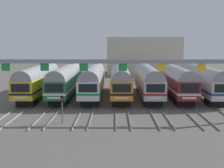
% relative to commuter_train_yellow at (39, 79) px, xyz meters
% --- Properties ---
extents(ground_plane, '(160.00, 160.00, 0.00)m').
position_rel_commuter_train_yellow_xyz_m(ground_plane, '(12.44, 0.01, -2.69)').
color(ground_plane, '#5B564F').
extents(track_bed, '(26.38, 70.00, 0.15)m').
position_rel_commuter_train_yellow_xyz_m(track_bed, '(12.44, 17.01, -2.61)').
color(track_bed, gray).
rests_on(track_bed, ground).
extents(commuter_train_yellow, '(2.88, 18.06, 4.77)m').
position_rel_commuter_train_yellow_xyz_m(commuter_train_yellow, '(0.00, 0.00, 0.00)').
color(commuter_train_yellow, gold).
rests_on(commuter_train_yellow, ground).
extents(commuter_train_green, '(2.88, 18.06, 5.05)m').
position_rel_commuter_train_yellow_xyz_m(commuter_train_green, '(4.15, 0.00, 0.00)').
color(commuter_train_green, '#236B42').
rests_on(commuter_train_green, ground).
extents(commuter_train_white, '(2.88, 18.06, 5.05)m').
position_rel_commuter_train_yellow_xyz_m(commuter_train_white, '(8.29, 0.00, 0.00)').
color(commuter_train_white, white).
rests_on(commuter_train_white, ground).
extents(commuter_train_orange, '(2.88, 18.06, 5.05)m').
position_rel_commuter_train_yellow_xyz_m(commuter_train_orange, '(12.44, 0.00, 0.00)').
color(commuter_train_orange, orange).
rests_on(commuter_train_orange, ground).
extents(commuter_train_stainless, '(2.88, 18.06, 4.77)m').
position_rel_commuter_train_yellow_xyz_m(commuter_train_stainless, '(16.58, 0.00, 0.00)').
color(commuter_train_stainless, '#B2B5BA').
rests_on(commuter_train_stainless, ground).
extents(commuter_train_maroon, '(2.88, 18.06, 5.05)m').
position_rel_commuter_train_yellow_xyz_m(commuter_train_maroon, '(20.73, 0.00, 0.00)').
color(commuter_train_maroon, maroon).
rests_on(commuter_train_maroon, ground).
extents(commuter_train_silver, '(2.88, 18.06, 4.77)m').
position_rel_commuter_train_yellow_xyz_m(commuter_train_silver, '(24.87, 0.00, 0.00)').
color(commuter_train_silver, silver).
rests_on(commuter_train_silver, ground).
extents(catenary_gantry, '(30.11, 0.44, 6.97)m').
position_rel_commuter_train_yellow_xyz_m(catenary_gantry, '(12.44, -13.49, 2.75)').
color(catenary_gantry, gray).
rests_on(catenary_gantry, ground).
extents(yard_signal_mast, '(0.28, 0.35, 2.87)m').
position_rel_commuter_train_yellow_xyz_m(yard_signal_mast, '(6.22, -15.23, -0.68)').
color(yard_signal_mast, '#59595E').
rests_on(yard_signal_mast, ground).
extents(maintenance_building, '(19.05, 10.00, 9.61)m').
position_rel_commuter_train_yellow_xyz_m(maintenance_building, '(19.17, 34.64, 2.12)').
color(maintenance_building, beige).
rests_on(maintenance_building, ground).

